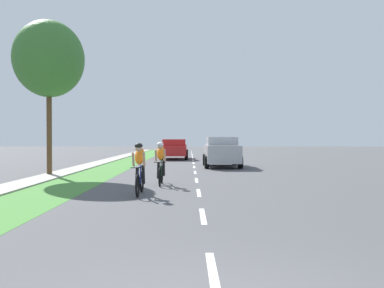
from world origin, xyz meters
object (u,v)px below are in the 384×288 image
street_tree_near (49,59)px  pickup_red (175,149)px  cyclist_trailing (161,163)px  suv_silver (221,151)px  cyclist_lead (140,168)px

street_tree_near → pickup_red: bearing=69.2°
cyclist_trailing → suv_silver: size_ratio=0.37×
pickup_red → street_tree_near: bearing=-110.8°
suv_silver → street_tree_near: bearing=-148.0°
suv_silver → pickup_red: (-3.16, 8.75, -0.12)m
cyclist_lead → pickup_red: 20.65m
cyclist_lead → suv_silver: suv_silver is taller
cyclist_lead → street_tree_near: (-5.05, 6.60, 4.59)m
pickup_red → street_tree_near: 15.71m
pickup_red → street_tree_near: (-5.34, -14.05, 4.58)m
cyclist_trailing → pickup_red: 18.05m
cyclist_lead → cyclist_trailing: 2.63m
suv_silver → cyclist_trailing: bearing=-107.9°
cyclist_trailing → cyclist_lead: bearing=-99.9°
suv_silver → pickup_red: bearing=109.8°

